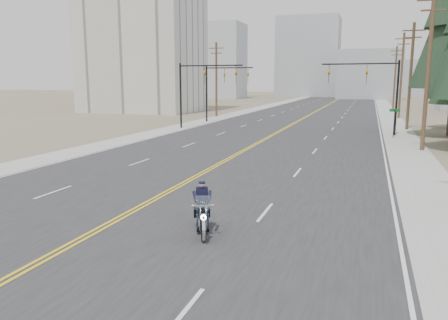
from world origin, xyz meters
TOP-DOWN VIEW (x-y plane):
  - ground_plane at (0.00, 0.00)m, footprint 400.00×400.00m
  - road at (0.00, 70.00)m, footprint 20.00×200.00m
  - sidewalk_left at (-11.50, 70.00)m, footprint 3.00×200.00m
  - sidewalk_right at (11.50, 70.00)m, footprint 3.00×200.00m
  - traffic_mast_left at (-8.98, 32.00)m, footprint 7.10×0.26m
  - traffic_mast_right at (8.98, 32.00)m, footprint 7.10×0.26m
  - traffic_mast_far at (-9.31, 40.00)m, footprint 6.10×0.26m
  - street_sign at (10.80, 30.00)m, footprint 0.90×0.06m
  - utility_pole_b at (12.50, 23.00)m, footprint 2.20×0.30m
  - utility_pole_c at (12.50, 38.00)m, footprint 2.20×0.30m
  - utility_pole_d at (12.50, 53.00)m, footprint 2.20×0.30m
  - utility_pole_e at (12.50, 70.00)m, footprint 2.20×0.30m
  - utility_pole_left at (-12.50, 48.00)m, footprint 2.20×0.30m
  - apartment_block at (-28.00, 55.00)m, footprint 18.00×14.00m
  - haze_bldg_a at (-35.00, 115.00)m, footprint 14.00×12.00m
  - haze_bldg_b at (8.00, 125.00)m, footprint 18.00×14.00m
  - haze_bldg_d at (-12.00, 140.00)m, footprint 20.00×15.00m
  - haze_bldg_e at (25.00, 150.00)m, footprint 14.00×14.00m
  - haze_bldg_f at (-50.00, 130.00)m, footprint 12.00×12.00m
  - motorcyclist at (3.49, 1.13)m, footprint 1.76×2.43m

SIDE VIEW (x-z plane):
  - ground_plane at x=0.00m, z-range 0.00..0.00m
  - road at x=0.00m, z-range 0.00..0.01m
  - sidewalk_left at x=-11.50m, z-range 0.00..0.01m
  - sidewalk_right at x=11.50m, z-range 0.00..0.01m
  - motorcyclist at x=3.49m, z-range 0.00..1.74m
  - street_sign at x=10.80m, z-range 0.49..3.12m
  - traffic_mast_far at x=-9.31m, z-range 1.37..8.37m
  - traffic_mast_left at x=-8.98m, z-range 1.44..8.44m
  - traffic_mast_right at x=8.98m, z-range 1.44..8.44m
  - utility_pole_left at x=-12.50m, z-range 0.23..10.73m
  - utility_pole_c at x=12.50m, z-range 0.23..11.23m
  - utility_pole_e at x=12.50m, z-range 0.23..11.23m
  - utility_pole_b at x=12.50m, z-range 0.23..11.73m
  - utility_pole_d at x=12.50m, z-range 0.23..11.73m
  - haze_bldg_e at x=25.00m, z-range 0.00..12.00m
  - haze_bldg_b at x=8.00m, z-range 0.00..14.00m
  - haze_bldg_f at x=-50.00m, z-range 0.00..16.00m
  - haze_bldg_a at x=-35.00m, z-range 0.00..22.00m
  - haze_bldg_d at x=-12.00m, z-range 0.00..26.00m
  - apartment_block at x=-28.00m, z-range 0.00..30.00m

